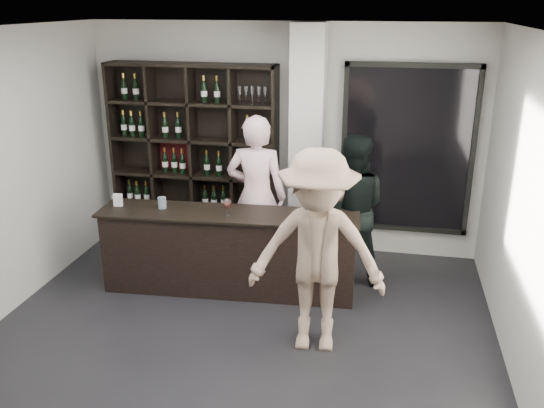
% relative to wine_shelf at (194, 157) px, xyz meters
% --- Properties ---
extents(floor, '(5.00, 5.50, 0.01)m').
position_rel_wine_shelf_xyz_m(floor, '(1.15, -2.57, -1.20)').
color(floor, black).
rests_on(floor, ground).
extents(wine_shelf, '(2.20, 0.35, 2.40)m').
position_rel_wine_shelf_xyz_m(wine_shelf, '(0.00, 0.00, 0.00)').
color(wine_shelf, black).
rests_on(wine_shelf, floor).
extents(structural_column, '(0.40, 0.40, 2.90)m').
position_rel_wine_shelf_xyz_m(structural_column, '(1.50, -0.10, 0.25)').
color(structural_column, silver).
rests_on(structural_column, floor).
extents(glass_panel, '(1.60, 0.08, 2.10)m').
position_rel_wine_shelf_xyz_m(glass_panel, '(2.70, 0.12, 0.20)').
color(glass_panel, black).
rests_on(glass_panel, floor).
extents(tasting_counter, '(2.87, 0.60, 0.94)m').
position_rel_wine_shelf_xyz_m(tasting_counter, '(0.80, -1.25, -0.73)').
color(tasting_counter, black).
rests_on(tasting_counter, floor).
extents(taster_pink, '(0.71, 0.48, 1.93)m').
position_rel_wine_shelf_xyz_m(taster_pink, '(1.00, -0.72, -0.23)').
color(taster_pink, beige).
rests_on(taster_pink, floor).
extents(taster_black, '(0.87, 0.69, 1.75)m').
position_rel_wine_shelf_xyz_m(taster_black, '(2.10, -0.68, -0.33)').
color(taster_black, black).
rests_on(taster_black, floor).
extents(customer, '(1.29, 0.79, 1.94)m').
position_rel_wine_shelf_xyz_m(customer, '(1.90, -2.17, -0.23)').
color(customer, '#9A7D67').
rests_on(customer, floor).
extents(wine_glass, '(0.12, 0.12, 0.23)m').
position_rel_wine_shelf_xyz_m(wine_glass, '(0.83, -1.36, -0.15)').
color(wine_glass, white).
rests_on(wine_glass, tasting_counter).
extents(spit_cup, '(0.10, 0.10, 0.13)m').
position_rel_wine_shelf_xyz_m(spit_cup, '(0.04, -1.25, -0.20)').
color(spit_cup, silver).
rests_on(spit_cup, tasting_counter).
extents(napkin_stack, '(0.15, 0.15, 0.02)m').
position_rel_wine_shelf_xyz_m(napkin_stack, '(1.57, -1.25, -0.25)').
color(napkin_stack, white).
rests_on(napkin_stack, tasting_counter).
extents(card_stand, '(0.10, 0.05, 0.14)m').
position_rel_wine_shelf_xyz_m(card_stand, '(-0.47, -1.29, -0.19)').
color(card_stand, white).
rests_on(card_stand, tasting_counter).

